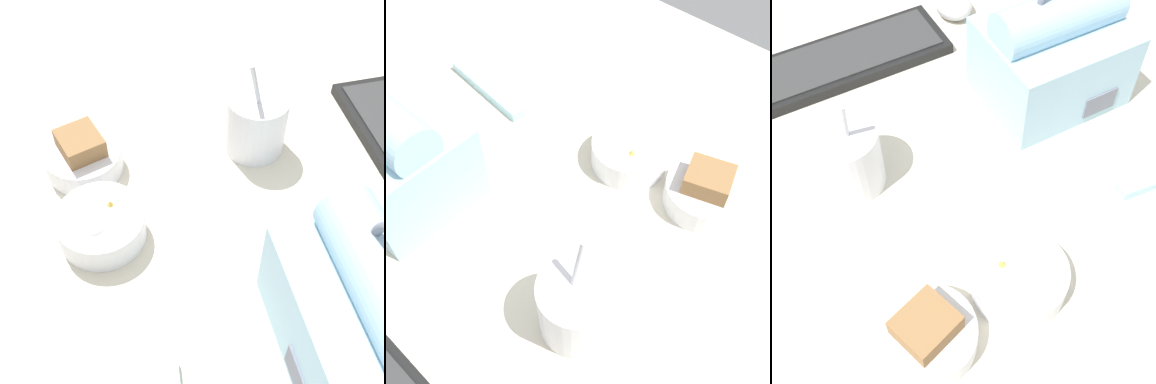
{
  "view_description": "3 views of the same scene",
  "coord_description": "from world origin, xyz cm",
  "views": [
    {
      "loc": [
        41.44,
        -13.17,
        61.44
      ],
      "look_at": [
        -1.74,
        -2.97,
        7.0
      ],
      "focal_mm": 50.0,
      "sensor_mm": 36.0,
      "label": 1
    },
    {
      "loc": [
        -27.84,
        26.05,
        58.8
      ],
      "look_at": [
        -1.74,
        -2.97,
        7.0
      ],
      "focal_mm": 45.0,
      "sensor_mm": 36.0,
      "label": 2
    },
    {
      "loc": [
        -20.21,
        -36.54,
        62.38
      ],
      "look_at": [
        -1.74,
        -2.97,
        7.0
      ],
      "focal_mm": 50.0,
      "sensor_mm": 36.0,
      "label": 3
    }
  ],
  "objects": [
    {
      "name": "keyboard",
      "position": [
        -4.71,
        31.83,
        3.02
      ],
      "size": [
        33.57,
        12.0,
        2.1
      ],
      "color": "black",
      "rests_on": "desk_surface"
    },
    {
      "name": "bento_bowl_sandwich",
      "position": [
        -13.77,
        -16.38,
        4.53
      ],
      "size": [
        11.28,
        11.28,
        6.79
      ],
      "color": "silver",
      "rests_on": "desk_surface"
    },
    {
      "name": "soup_cup",
      "position": [
        -12.57,
        9.25,
        7.02
      ],
      "size": [
        9.13,
        9.13,
        16.01
      ],
      "color": "silver",
      "rests_on": "desk_surface"
    },
    {
      "name": "computer_mouse",
      "position": [
        16.88,
        34.74,
        3.94
      ],
      "size": [
        6.31,
        7.15,
        3.88
      ],
      "color": "silver",
      "rests_on": "desk_surface"
    },
    {
      "name": "bento_bowl_snacks",
      "position": [
        -1.15,
        -15.32,
        4.34
      ],
      "size": [
        11.68,
        11.68,
        5.26
      ],
      "color": "silver",
      "rests_on": "desk_surface"
    },
    {
      "name": "lunch_bag",
      "position": [
        20.52,
        10.62,
        9.72
      ],
      "size": [
        19.8,
        16.66,
        21.23
      ],
      "color": "#9EC6DB",
      "rests_on": "desk_surface"
    },
    {
      "name": "desk_surface",
      "position": [
        0.0,
        0.0,
        1.0
      ],
      "size": [
        140.0,
        110.0,
        2.0
      ],
      "color": "beige",
      "rests_on": "ground"
    }
  ]
}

